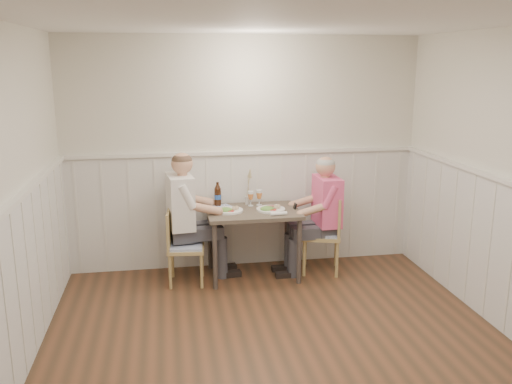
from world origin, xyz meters
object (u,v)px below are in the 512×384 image
dining_table (253,219)px  chair_left (181,244)px  beer_bottle (218,195)px  diner_cream (185,226)px  chair_right (326,231)px  man_in_pink (323,224)px  grass_vase (247,188)px

dining_table → chair_left: bearing=-174.5°
chair_left → beer_bottle: bearing=37.1°
diner_cream → beer_bottle: bearing=28.2°
chair_right → diner_cream: 1.56m
chair_left → beer_bottle: (0.43, 0.32, 0.43)m
chair_left → man_in_pink: man_in_pink is taller
man_in_pink → beer_bottle: 1.21m
diner_cream → man_in_pink: bearing=-2.2°
chair_right → diner_cream: (-1.56, 0.06, 0.12)m
dining_table → beer_bottle: size_ratio=3.69×
dining_table → man_in_pink: (0.78, -0.01, -0.09)m
diner_cream → dining_table: bearing=-3.7°
man_in_pink → chair_left: bearing=-177.6°
diner_cream → chair_right: bearing=-2.1°
chair_right → man_in_pink: 0.09m
dining_table → chair_left: size_ratio=1.24×
beer_bottle → diner_cream: bearing=-151.8°
diner_cream → grass_vase: 0.81m
chair_left → diner_cream: size_ratio=0.57×
dining_table → chair_right: bearing=-0.6°
diner_cream → grass_vase: diner_cream is taller
dining_table → grass_vase: 0.38m
chair_left → beer_bottle: beer_bottle is taller
dining_table → beer_bottle: bearing=145.0°
chair_left → grass_vase: bearing=23.3°
chair_right → chair_left: size_ratio=1.10×
chair_right → man_in_pink: size_ratio=0.66×
chair_left → grass_vase: grass_vase is taller
beer_bottle → grass_vase: 0.34m
chair_left → grass_vase: size_ratio=1.88×
dining_table → chair_right: size_ratio=1.13×
man_in_pink → diner_cream: (-1.51, 0.06, 0.03)m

